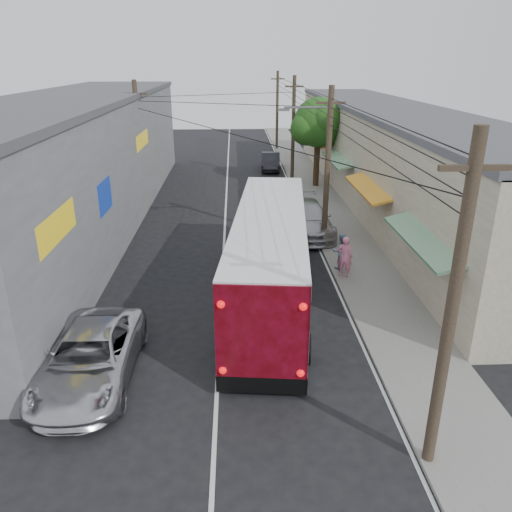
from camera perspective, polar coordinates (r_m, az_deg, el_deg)
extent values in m
plane|color=black|center=(14.50, -4.61, -17.49)|extent=(120.00, 120.00, 0.00)
cube|color=slate|center=(33.07, 7.90, 5.49)|extent=(3.00, 80.00, 0.12)
cube|color=beige|center=(35.37, 14.91, 10.93)|extent=(6.00, 40.00, 6.00)
cube|color=#4C4C51|center=(34.96, 15.41, 15.91)|extent=(6.20, 40.00, 0.30)
cube|color=#1A7738|center=(19.66, 18.77, 1.95)|extent=(1.39, 6.00, 0.46)
cube|color=orange|center=(26.95, 12.94, 7.70)|extent=(1.39, 6.00, 0.46)
cube|color=#1A7738|center=(34.56, 9.56, 10.94)|extent=(1.39, 6.00, 0.46)
cube|color=orange|center=(42.31, 7.37, 12.98)|extent=(1.39, 6.00, 0.46)
cube|color=#1A7738|center=(50.14, 5.85, 14.37)|extent=(1.39, 6.00, 0.46)
cube|color=gray|center=(31.15, -19.77, 9.96)|extent=(7.00, 36.00, 7.00)
cube|color=#4C4C51|center=(30.71, -20.64, 16.52)|extent=(7.20, 36.00, 0.30)
cube|color=yellow|center=(17.00, -21.89, 3.16)|extent=(0.12, 3.50, 1.00)
cube|color=#1433A5|center=(22.68, -17.00, 6.56)|extent=(0.12, 2.20, 1.40)
cube|color=yellow|center=(32.10, -12.96, 12.79)|extent=(0.12, 4.00, 0.90)
cylinder|color=#473828|center=(11.52, 21.35, -6.45)|extent=(0.28, 0.28, 8.00)
cube|color=#473828|center=(10.50, 23.72, 9.21)|extent=(1.40, 0.12, 0.12)
cylinder|color=#473828|center=(25.20, 8.15, 9.66)|extent=(0.28, 0.28, 8.00)
cube|color=#473828|center=(24.75, 8.56, 16.92)|extent=(1.40, 0.12, 0.12)
cylinder|color=#473828|center=(39.85, 4.27, 14.16)|extent=(0.28, 0.28, 8.00)
cube|color=#473828|center=(39.56, 4.41, 18.76)|extent=(1.40, 0.12, 0.12)
cylinder|color=#473828|center=(54.68, 2.44, 16.22)|extent=(0.28, 0.28, 8.00)
cube|color=#473828|center=(54.48, 2.50, 19.57)|extent=(1.40, 0.12, 0.12)
cylinder|color=#473828|center=(32.20, -13.15, 11.90)|extent=(0.28, 0.28, 8.00)
cube|color=#473828|center=(31.85, -13.65, 17.57)|extent=(1.40, 0.12, 0.12)
cylinder|color=#59595E|center=(24.59, 5.90, 16.54)|extent=(2.20, 0.10, 0.10)
cube|color=#59595E|center=(24.47, 3.24, 16.35)|extent=(0.50, 0.18, 0.12)
cylinder|color=#3F2B19|center=(38.43, 6.94, 10.77)|extent=(0.44, 0.44, 4.00)
sphere|color=#1E4E14|center=(38.01, 7.14, 14.92)|extent=(3.60, 3.60, 3.60)
sphere|color=#1E4E14|center=(38.84, 8.45, 14.10)|extent=(2.60, 2.60, 2.60)
sphere|color=#1E4E14|center=(37.52, 5.81, 14.27)|extent=(2.40, 2.40, 2.40)
sphere|color=#1E4E14|center=(37.05, 8.05, 15.33)|extent=(2.20, 2.20, 2.20)
sphere|color=#1E4E14|center=(38.82, 6.48, 15.38)|extent=(2.00, 2.00, 2.00)
cube|color=white|center=(19.81, 1.58, -2.00)|extent=(3.91, 12.73, 1.98)
cube|color=black|center=(19.76, 1.67, 2.50)|extent=(3.71, 10.66, 1.04)
cube|color=white|center=(19.03, 1.64, 4.06)|extent=(3.91, 12.73, 0.52)
cube|color=maroon|center=(13.80, 0.66, -9.07)|extent=(2.58, 0.35, 3.03)
cube|color=black|center=(14.69, 0.63, -14.50)|extent=(2.61, 0.38, 0.52)
sphere|color=red|center=(14.48, -3.81, -12.89)|extent=(0.23, 0.23, 0.23)
sphere|color=red|center=(14.39, 5.11, -13.17)|extent=(0.23, 0.23, 0.23)
sphere|color=red|center=(13.41, -4.03, -5.52)|extent=(0.23, 0.23, 0.23)
sphere|color=red|center=(13.32, 5.41, -5.77)|extent=(0.23, 0.23, 0.23)
cylinder|color=black|center=(16.34, -3.67, -10.24)|extent=(0.42, 1.07, 1.04)
cylinder|color=black|center=(16.24, 5.66, -10.51)|extent=(0.42, 1.07, 1.04)
cylinder|color=black|center=(23.02, -1.40, -0.35)|extent=(0.42, 1.07, 1.04)
cylinder|color=black|center=(22.96, 5.10, -0.50)|extent=(0.42, 1.07, 1.04)
cylinder|color=black|center=(24.48, -1.09, 1.02)|extent=(0.42, 1.07, 1.04)
cylinder|color=black|center=(24.42, 5.02, 0.88)|extent=(0.42, 1.07, 1.04)
imported|color=silver|center=(16.06, -18.42, -10.93)|extent=(2.62, 5.67, 1.57)
imported|color=#AAA9B1|center=(27.93, 5.84, 4.29)|extent=(2.68, 6.07, 1.73)
imported|color=#26272B|center=(33.34, 3.10, 7.10)|extent=(2.14, 4.76, 1.59)
imported|color=black|center=(44.49, 1.70, 10.73)|extent=(1.88, 4.56, 1.47)
imported|color=pink|center=(22.22, 10.11, -0.07)|extent=(0.79, 0.66, 1.86)
imported|color=#7C94B5|center=(23.04, 9.65, 0.53)|extent=(0.83, 0.66, 1.68)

